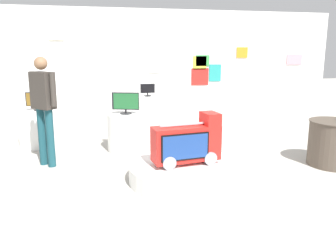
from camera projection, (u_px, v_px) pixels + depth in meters
name	position (u px, v px, depth m)	size (l,w,h in m)	color
ground_plane	(210.00, 178.00, 4.80)	(30.00, 30.00, 0.00)	#B2ADA3
back_wall_display	(150.00, 62.00, 9.70)	(11.63, 0.13, 3.00)	silver
main_display_pedestal	(186.00, 172.00, 4.72)	(1.62, 1.62, 0.25)	white
novelty_firetruck_tv	(187.00, 144.00, 4.64)	(0.98, 0.46, 0.72)	gray
display_pedestal_left_rear	(148.00, 110.00, 8.42)	(0.66, 0.66, 0.69)	white
tv_on_left_rear	(148.00, 89.00, 8.32)	(0.36, 0.17, 0.31)	black
display_pedestal_center_rear	(40.00, 128.00, 6.45)	(0.80, 0.80, 0.69)	white
tv_on_center_rear	(38.00, 100.00, 6.34)	(0.45, 0.18, 0.36)	black
display_pedestal_right_rear	(126.00, 132.00, 6.09)	(0.68, 0.68, 0.69)	white
tv_on_right_rear	(126.00, 102.00, 5.98)	(0.48, 0.21, 0.39)	black
side_table_round	(333.00, 143.00, 5.30)	(0.77, 0.77, 0.73)	#4C4238
shopper_browsing_near_truck	(44.00, 103.00, 5.15)	(0.42, 0.42, 1.73)	#194751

